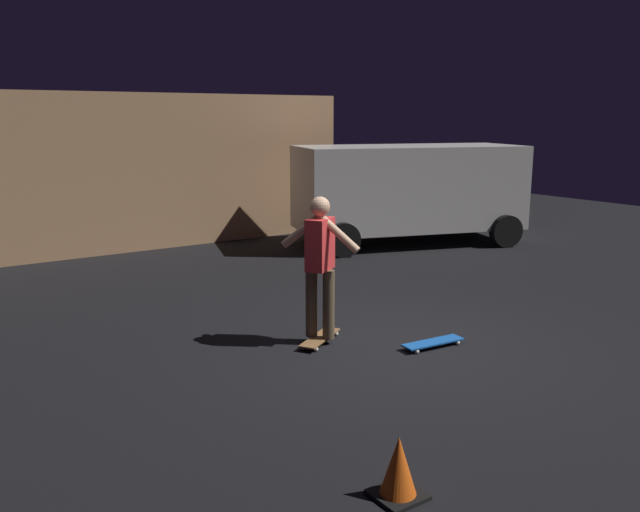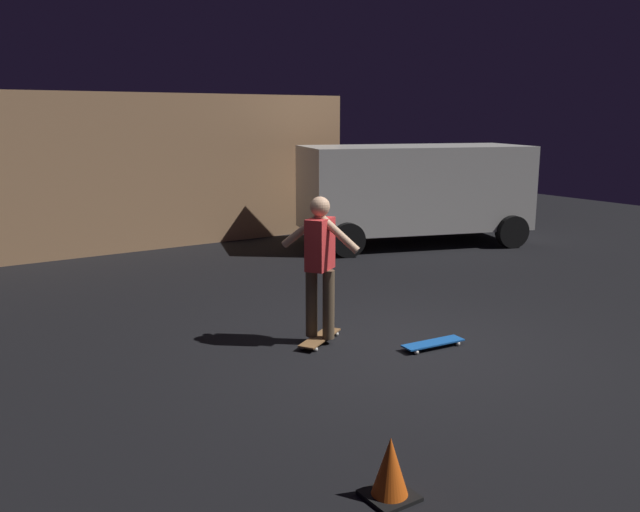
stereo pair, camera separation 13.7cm
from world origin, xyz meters
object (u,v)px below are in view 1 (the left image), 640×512
Objects in this scene: skateboard_ridden at (320,338)px; skater at (320,257)px; parked_van at (409,188)px; traffic_cone at (398,469)px; skateboard_spare at (433,343)px.

skater reaches higher than skateboard_ridden.
parked_van is 6.46× the size of skateboard_ridden.
traffic_cone reaches higher than skateboard_ridden.
parked_van is at bearing 50.85° from skateboard_spare.
parked_van is at bearing 47.83° from traffic_cone.
skateboard_ridden is 0.97× the size of skateboard_spare.
skater is at bearing 180.00° from skateboard_ridden.
skater is at bearing 138.54° from skateboard_spare.
skateboard_spare is 3.19m from traffic_cone.
parked_van is 9.70m from traffic_cone.
parked_van reaches higher than skater.
skater is (-0.00, 0.00, 0.98)m from skateboard_ridden.
skateboard_ridden is (-5.09, -4.16, -1.11)m from parked_van.
skateboard_spare is (-4.10, -5.04, -1.11)m from parked_van.
parked_van is at bearing 39.25° from skater.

